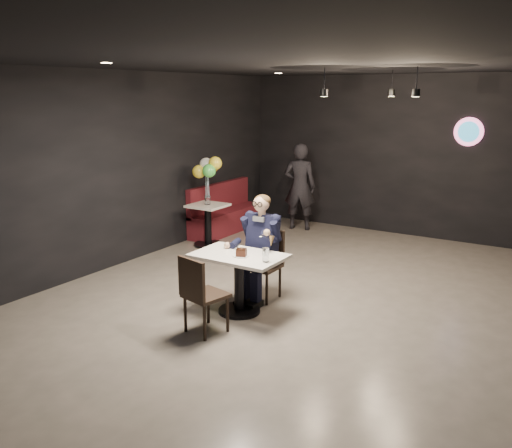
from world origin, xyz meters
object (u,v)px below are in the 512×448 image
Objects in this scene: booth_bench at (227,208)px; passerby at (300,187)px; balloon_vase at (208,200)px; sundae_glass at (266,255)px; chair_far at (262,265)px; main_table at (239,284)px; chair_near at (206,294)px; side_table at (208,225)px; seated_man at (262,246)px.

passerby is (1.10, 0.95, 0.38)m from booth_bench.
sundae_glass is at bearing -41.73° from balloon_vase.
chair_far is 5.94× the size of balloon_vase.
chair_near is (0.00, -0.67, 0.09)m from main_table.
booth_bench is at bearing 106.70° from side_table.
sundae_glass is 3.49m from side_table.
chair_near reaches higher than side_table.
side_table is at bearing 142.15° from chair_far.
balloon_vase is at bearing 90.00° from side_table.
chair_far is 3.63m from booth_bench.
chair_near is at bearing -90.00° from main_table.
chair_far is 0.26m from seated_man.
side_table is (-2.16, 2.89, -0.08)m from chair_near.
seated_man is 8.56× the size of sundae_glass.
seated_man reaches higher than chair_far.
chair_far is at bearing 93.50° from passerby.
seated_man is at bearing -37.85° from balloon_vase.
chair_near is at bearing -90.00° from chair_far.
passerby reaches higher than main_table.
sundae_glass is (0.43, 0.59, 0.37)m from chair_near.
passerby is (-1.35, 4.84, 0.40)m from chair_near.
seated_man is at bearing 90.00° from main_table.
chair_near is 3.61m from side_table.
balloon_vase is at bearing 50.58° from passerby.
sundae_glass is at bearing -55.77° from seated_man.
sundae_glass is (0.43, -0.63, 0.37)m from chair_far.
passerby reaches higher than seated_man.
seated_man reaches higher than chair_near.
side_table is (0.30, -1.00, -0.10)m from booth_bench.
sundae_glass is 0.10× the size of passerby.
booth_bench reaches higher than side_table.
chair_near is 0.54× the size of passerby.
main_table is at bearing -45.90° from balloon_vase.
passerby is at bearing 110.49° from chair_far.
seated_man reaches higher than booth_bench.
balloon_vase is at bearing 142.15° from chair_far.
chair_near is at bearing -57.75° from booth_bench.
side_table is 0.44× the size of passerby.
seated_man reaches higher than sundae_glass.
sundae_glass is (0.43, -0.08, 0.46)m from main_table.
chair_far reaches higher than side_table.
balloon_vase is (0.00, 0.00, 0.45)m from side_table.
chair_near reaches higher than main_table.
chair_far is at bearing 90.00° from main_table.
passerby reaches higher than booth_bench.
main_table is 0.63m from sundae_glass.
booth_bench is at bearing 134.83° from chair_near.
side_table is 4.86× the size of balloon_vase.
side_table is at bearing -90.00° from balloon_vase.
passerby is at bearing 112.74° from sundae_glass.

